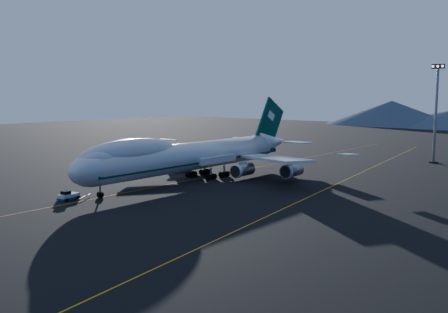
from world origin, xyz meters
The scene contains 6 objects.
ground centered at (0.00, 0.00, 0.00)m, with size 500.00×500.00×0.00m, color black.
taxiway_line_main centered at (0.00, 0.00, 0.01)m, with size 0.25×220.00×0.01m, color #C4800B.
taxiway_line_side centered at (30.00, 10.00, 0.01)m, with size 0.25×200.00×0.01m, color #C4800B.
boeing_747 centered at (0.00, 0.03, 5.81)m, with size 59.62×72.43×19.37m.
pushback_tug centered at (-3.00, -31.63, 0.56)m, with size 2.73×4.29×1.77m.
floodlight_mast centered at (35.00, 66.74, 14.58)m, with size 3.56×2.67×28.79m.
Camera 1 is at (79.71, -85.33, 20.16)m, focal length 40.00 mm.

